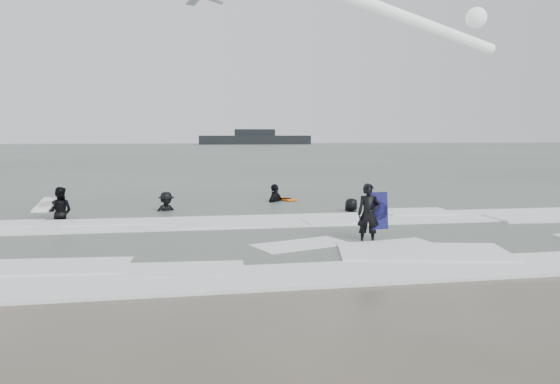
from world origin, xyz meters
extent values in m
plane|color=brown|center=(0.00, 0.00, 0.00)|extent=(320.00, 320.00, 0.00)
plane|color=#47544C|center=(0.00, 80.00, 0.06)|extent=(320.00, 320.00, 0.00)
imported|color=black|center=(1.87, 2.38, 0.00)|extent=(0.65, 0.50, 1.58)
imported|color=black|center=(-6.86, 7.71, 0.00)|extent=(0.91, 0.76, 1.66)
imported|color=black|center=(-3.49, 8.97, 0.00)|extent=(1.18, 0.93, 1.60)
imported|color=black|center=(0.83, 11.12, 0.00)|extent=(1.09, 1.17, 1.93)
imported|color=black|center=(3.07, 7.76, 0.00)|extent=(0.98, 0.90, 1.68)
cube|color=white|center=(0.00, -0.60, 0.03)|extent=(30.03, 2.32, 0.07)
cube|color=white|center=(0.00, 6.00, 0.04)|extent=(30.00, 2.60, 0.09)
cube|color=black|center=(15.98, 142.97, 1.29)|extent=(31.34, 5.60, 2.46)
cube|color=black|center=(15.98, 142.97, 3.42)|extent=(11.19, 3.36, 1.79)
cylinder|color=white|center=(21.18, 53.64, 17.75)|extent=(38.19, 17.84, 7.14)
camera|label=1|loc=(-2.68, -10.94, 2.81)|focal=35.00mm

